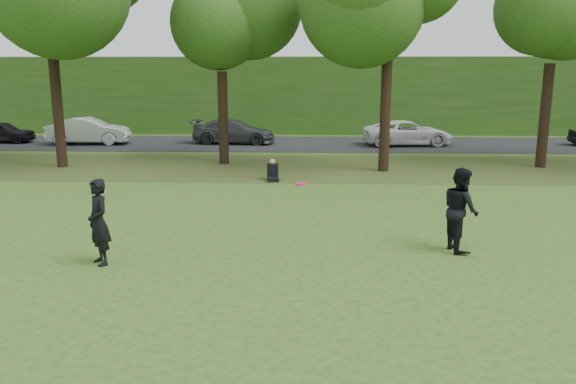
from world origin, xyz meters
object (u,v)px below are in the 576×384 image
object	(u,v)px
player_left	(99,222)
seated_person	(273,172)
player_right	(461,209)
frisbee	(301,184)

from	to	relation	value
player_left	seated_person	distance (m)	10.18
player_right	seated_person	bearing A→B (deg)	21.17
seated_person	frisbee	bearing A→B (deg)	-90.18
player_right	frisbee	distance (m)	3.90
player_left	player_right	size ratio (longest dim) A/B	0.96
player_left	frisbee	world-z (taller)	player_left
player_left	player_right	bearing A→B (deg)	59.17
frisbee	seated_person	xyz separation A→B (m)	(-1.23, 9.20, -1.44)
player_right	frisbee	size ratio (longest dim) A/B	6.58
player_left	seated_person	xyz separation A→B (m)	(3.17, 9.66, -0.64)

